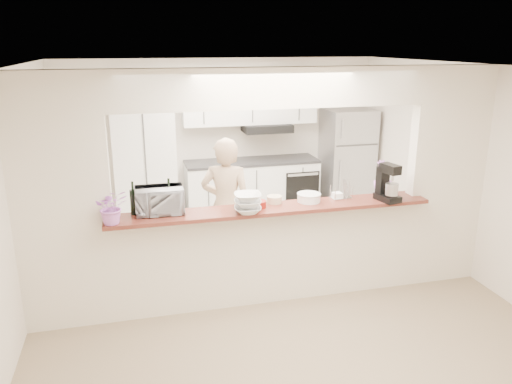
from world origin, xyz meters
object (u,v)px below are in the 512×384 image
object	(u,v)px
refrigerator	(347,161)
toaster_oven	(159,200)
stand_mixer	(388,184)
person	(226,207)

from	to	relation	value
refrigerator	toaster_oven	distance (m)	4.14
refrigerator	stand_mixer	size ratio (longest dim) A/B	4.20
refrigerator	person	bearing A→B (deg)	-142.17
toaster_oven	person	bearing A→B (deg)	42.94
toaster_oven	stand_mixer	bearing A→B (deg)	-4.03
person	toaster_oven	bearing A→B (deg)	63.51
refrigerator	toaster_oven	size ratio (longest dim) A/B	3.61
toaster_oven	refrigerator	bearing A→B (deg)	39.51
refrigerator	toaster_oven	bearing A→B (deg)	-140.91
refrigerator	person	world-z (taller)	refrigerator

